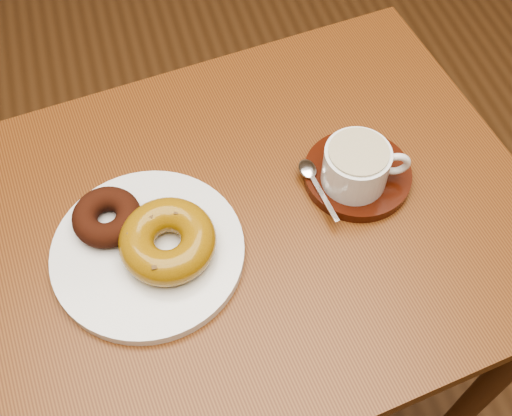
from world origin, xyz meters
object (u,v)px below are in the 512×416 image
object	(u,v)px
coffee_cup	(357,166)
cafe_table	(243,262)
saucer	(357,175)
donut_plate	(148,252)

from	to	relation	value
coffee_cup	cafe_table	bearing A→B (deg)	-162.28
cafe_table	saucer	world-z (taller)	saucer
donut_plate	saucer	bearing A→B (deg)	7.65
donut_plate	cafe_table	bearing A→B (deg)	8.30
cafe_table	saucer	bearing A→B (deg)	0.52
cafe_table	donut_plate	size ratio (longest dim) A/B	3.47
donut_plate	coffee_cup	xyz separation A→B (m)	(0.30, 0.03, 0.04)
cafe_table	saucer	size ratio (longest dim) A/B	5.78
cafe_table	coffee_cup	xyz separation A→B (m)	(0.17, 0.01, 0.17)
donut_plate	coffee_cup	world-z (taller)	coffee_cup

